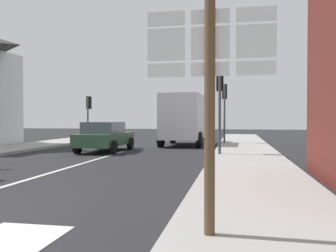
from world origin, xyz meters
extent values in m
plane|color=#232326|center=(0.00, 10.00, 0.00)|extent=(80.00, 80.00, 0.00)
cube|color=#9E9B96|center=(5.94, 8.00, 0.07)|extent=(2.87, 44.00, 0.14)
cube|color=silver|center=(0.00, 6.00, 0.01)|extent=(0.16, 12.00, 0.01)
cube|color=#2D5133|center=(-0.89, 11.99, 0.62)|extent=(1.76, 4.20, 0.60)
cube|color=#47515B|center=(-0.89, 11.74, 1.19)|extent=(1.56, 2.10, 0.55)
cylinder|color=black|center=(-1.76, 13.34, 0.32)|extent=(0.22, 0.64, 0.64)
cylinder|color=black|center=(-0.01, 13.33, 0.32)|extent=(0.22, 0.64, 0.64)
cylinder|color=black|center=(-1.77, 10.64, 0.32)|extent=(0.22, 0.64, 0.64)
cylinder|color=black|center=(-0.02, 10.63, 0.32)|extent=(0.22, 0.64, 0.64)
cube|color=silver|center=(2.42, 15.96, 1.75)|extent=(2.32, 3.77, 2.60)
cube|color=silver|center=(2.50, 18.46, 1.45)|extent=(2.13, 1.37, 2.00)
cube|color=#47515B|center=(2.50, 18.51, 2.25)|extent=(1.76, 0.16, 0.70)
cylinder|color=black|center=(1.40, 18.45, 0.45)|extent=(0.31, 0.91, 0.90)
cylinder|color=black|center=(3.60, 18.37, 0.45)|extent=(0.31, 0.91, 0.90)
cylinder|color=black|center=(1.29, 15.05, 0.45)|extent=(0.31, 0.91, 0.90)
cylinder|color=black|center=(3.48, 14.98, 0.45)|extent=(0.31, 0.91, 0.90)
cylinder|color=brown|center=(5.12, -0.29, 1.60)|extent=(0.14, 0.14, 3.20)
cube|color=white|center=(4.54, -0.24, 2.96)|extent=(0.50, 0.03, 0.18)
cube|color=black|center=(4.54, -0.22, 2.96)|extent=(0.43, 0.01, 0.13)
cube|color=white|center=(4.54, -0.24, 2.62)|extent=(0.50, 0.03, 0.42)
cube|color=black|center=(4.54, -0.22, 2.62)|extent=(0.43, 0.01, 0.32)
cube|color=white|center=(4.54, -0.24, 2.28)|extent=(0.50, 0.03, 0.18)
cube|color=black|center=(4.54, -0.22, 2.28)|extent=(0.43, 0.01, 0.13)
cube|color=white|center=(5.12, -0.24, 2.96)|extent=(0.50, 0.03, 0.18)
cube|color=black|center=(5.12, -0.22, 2.96)|extent=(0.43, 0.01, 0.13)
cube|color=white|center=(5.12, -0.24, 2.62)|extent=(0.50, 0.03, 0.42)
cube|color=black|center=(5.12, -0.22, 2.62)|extent=(0.43, 0.01, 0.32)
cube|color=white|center=(5.12, -0.24, 2.28)|extent=(0.50, 0.03, 0.18)
cube|color=black|center=(5.12, -0.22, 2.28)|extent=(0.43, 0.01, 0.13)
cube|color=white|center=(5.70, -0.24, 2.96)|extent=(0.50, 0.03, 0.18)
cube|color=black|center=(5.70, -0.22, 2.96)|extent=(0.43, 0.01, 0.13)
cube|color=white|center=(5.70, -0.24, 2.62)|extent=(0.50, 0.03, 0.42)
cube|color=black|center=(5.70, -0.22, 2.62)|extent=(0.43, 0.01, 0.32)
cube|color=white|center=(5.70, -0.24, 2.28)|extent=(0.50, 0.03, 0.18)
cube|color=black|center=(5.70, -0.22, 2.28)|extent=(0.43, 0.01, 0.13)
cylinder|color=#47474C|center=(4.81, 17.29, 1.87)|extent=(0.12, 0.12, 3.75)
cube|color=black|center=(4.81, 17.49, 3.30)|extent=(0.30, 0.28, 0.90)
sphere|color=#360303|center=(4.81, 17.63, 3.57)|extent=(0.18, 0.18, 0.18)
sphere|color=#3C2303|center=(4.81, 17.63, 3.29)|extent=(0.18, 0.18, 0.18)
sphere|color=#0CA526|center=(4.81, 17.63, 3.01)|extent=(0.18, 0.18, 0.18)
cylinder|color=#47474C|center=(4.81, 10.33, 1.86)|extent=(0.12, 0.12, 3.71)
cube|color=black|center=(4.81, 10.53, 3.26)|extent=(0.30, 0.28, 0.90)
sphere|color=#360303|center=(4.81, 10.67, 3.53)|extent=(0.18, 0.18, 0.18)
sphere|color=#3C2303|center=(4.81, 10.67, 3.25)|extent=(0.18, 0.18, 0.18)
sphere|color=#0CA526|center=(4.81, 10.67, 2.97)|extent=(0.18, 0.18, 0.18)
cylinder|color=#47474C|center=(-4.81, 18.93, 1.61)|extent=(0.12, 0.12, 3.22)
cube|color=black|center=(-4.81, 19.13, 2.77)|extent=(0.30, 0.28, 0.90)
sphere|color=#360303|center=(-4.81, 19.27, 3.04)|extent=(0.18, 0.18, 0.18)
sphere|color=#3C2303|center=(-4.81, 19.27, 2.76)|extent=(0.18, 0.18, 0.18)
sphere|color=#0CA526|center=(-4.81, 19.27, 2.48)|extent=(0.18, 0.18, 0.18)
camera|label=1|loc=(5.44, -4.90, 1.64)|focal=38.25mm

